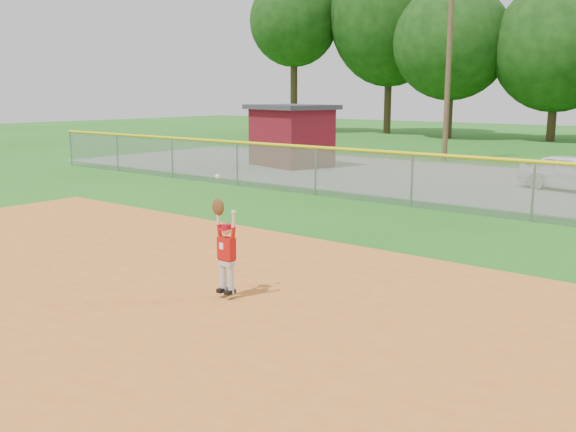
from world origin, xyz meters
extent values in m
plane|color=#1E6216|center=(0.00, 0.00, 0.00)|extent=(120.00, 120.00, 0.00)
imported|color=white|center=(-0.59, 15.80, 0.62)|extent=(3.66, 2.10, 1.17)
cube|color=#540C13|center=(-12.27, 15.84, 1.23)|extent=(3.63, 3.07, 2.45)
cube|color=#333338|center=(-12.27, 15.84, 2.55)|extent=(4.11, 3.55, 0.20)
cube|color=gray|center=(0.00, 10.00, 0.75)|extent=(40.00, 0.03, 1.50)
cylinder|color=yellow|center=(0.00, 10.00, 1.50)|extent=(40.00, 0.10, 0.10)
cylinder|color=gray|center=(-20.00, 10.00, 0.75)|extent=(0.06, 0.06, 1.50)
cylinder|color=gray|center=(-16.67, 10.00, 0.75)|extent=(0.06, 0.06, 1.50)
cylinder|color=gray|center=(-13.33, 10.00, 0.75)|extent=(0.06, 0.06, 1.50)
cylinder|color=gray|center=(-10.00, 10.00, 0.75)|extent=(0.06, 0.06, 1.50)
cylinder|color=gray|center=(-6.67, 10.00, 0.75)|extent=(0.06, 0.06, 1.50)
cylinder|color=gray|center=(-3.33, 10.00, 0.75)|extent=(0.06, 0.06, 1.50)
cylinder|color=gray|center=(0.00, 10.00, 0.75)|extent=(0.06, 0.06, 1.50)
cylinder|color=#4C3823|center=(-8.00, 22.00, 4.50)|extent=(0.24, 0.24, 9.00)
cylinder|color=#422D1C|center=(-27.25, 35.02, 2.93)|extent=(0.56, 0.56, 5.87)
ellipsoid|color=#193F0F|center=(-27.25, 35.02, 8.67)|extent=(6.95, 6.95, 7.05)
cylinder|color=#422D1C|center=(-20.61, 38.40, 3.05)|extent=(0.56, 0.56, 6.10)
ellipsoid|color=#193F0F|center=(-20.61, 38.40, 9.01)|extent=(9.19, 9.19, 10.85)
cylinder|color=#422D1C|center=(-14.62, 36.53, 2.22)|extent=(0.56, 0.56, 4.43)
ellipsoid|color=#193F0F|center=(-14.62, 36.53, 6.55)|extent=(8.01, 8.01, 7.88)
cylinder|color=#422D1C|center=(-8.07, 38.17, 2.05)|extent=(0.56, 0.56, 4.11)
ellipsoid|color=#193F0F|center=(-8.07, 38.17, 6.07)|extent=(8.19, 8.19, 8.39)
cylinder|color=silver|center=(-1.70, 0.85, 0.34)|extent=(0.10, 0.10, 0.45)
cylinder|color=silver|center=(-1.54, 0.85, 0.34)|extent=(0.10, 0.10, 0.45)
cube|color=black|center=(-1.70, 0.82, 0.15)|extent=(0.09, 0.18, 0.06)
cube|color=black|center=(-1.54, 0.82, 0.15)|extent=(0.09, 0.18, 0.06)
cube|color=silver|center=(-1.62, 0.85, 0.60)|extent=(0.24, 0.13, 0.09)
cube|color=maroon|center=(-1.62, 0.85, 0.65)|extent=(0.24, 0.14, 0.04)
cube|color=#AF110C|center=(-1.62, 0.85, 0.82)|extent=(0.27, 0.15, 0.34)
cube|color=white|center=(-1.65, 0.77, 0.87)|extent=(0.08, 0.01, 0.10)
sphere|color=beige|center=(-1.62, 0.85, 1.12)|extent=(0.15, 0.15, 0.15)
cylinder|color=#A30A1B|center=(-1.62, 0.85, 1.16)|extent=(0.16, 0.16, 0.07)
cube|color=#A30A1B|center=(-1.62, 0.77, 1.13)|extent=(0.12, 0.09, 0.01)
cylinder|color=#AF110C|center=(-1.76, 0.85, 1.08)|extent=(0.09, 0.06, 0.19)
cylinder|color=beige|center=(-1.78, 0.85, 1.27)|extent=(0.07, 0.05, 0.20)
ellipsoid|color=#4C2D14|center=(-1.78, 0.85, 1.45)|extent=(0.23, 0.11, 0.27)
sphere|color=white|center=(-1.78, 0.85, 1.92)|extent=(0.07, 0.07, 0.07)
cylinder|color=#AF110C|center=(-1.47, 0.85, 1.08)|extent=(0.09, 0.06, 0.19)
cylinder|color=beige|center=(-1.46, 0.85, 1.27)|extent=(0.07, 0.05, 0.20)
sphere|color=beige|center=(-1.46, 0.85, 1.40)|extent=(0.07, 0.07, 0.07)
camera|label=1|loc=(5.07, -5.98, 3.16)|focal=40.00mm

